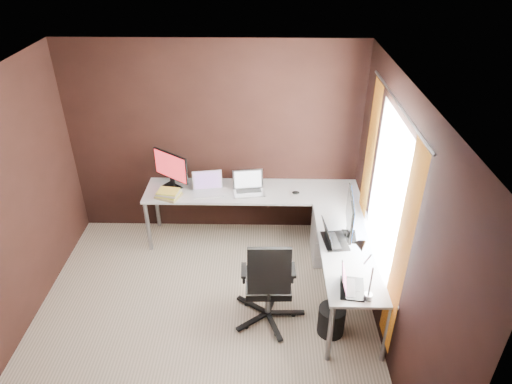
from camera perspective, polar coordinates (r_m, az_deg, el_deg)
room at (r=4.15m, az=-2.84°, el=-3.51°), size 3.60×3.60×2.50m
desk at (r=5.28m, az=3.41°, el=-2.90°), size 2.65×2.25×0.73m
drawer_pedestal at (r=5.65m, az=9.23°, el=-5.47°), size 0.42×0.50×0.60m
monitor_left at (r=5.68m, az=-10.58°, el=2.94°), size 0.46×0.34×0.47m
monitor_right at (r=4.79m, az=11.66°, el=-2.86°), size 0.17×0.60×0.49m
laptop_white at (r=5.63m, az=-6.03°, el=0.54°), size 0.40×0.31×0.24m
laptop_silver at (r=5.60m, az=-0.94°, el=0.60°), size 0.41×0.32×0.25m
laptop_black_big at (r=4.81m, az=9.50°, el=-5.69°), size 0.28×0.37×0.23m
laptop_black_small at (r=4.30m, az=11.56°, el=-11.33°), size 0.26×0.33×0.21m
book_stack at (r=5.59m, az=-10.90°, el=-0.24°), size 0.34×0.31×0.09m
mouse_left at (r=5.56m, az=-10.09°, el=-0.63°), size 0.10×0.08×0.03m
mouse_corner at (r=5.58m, az=5.00°, el=-0.07°), size 0.10×0.07×0.04m
desk_lamp at (r=4.07m, az=13.35°, el=-8.66°), size 0.19×0.22×0.57m
office_chair at (r=4.78m, az=1.51°, el=-12.96°), size 0.59×0.59×1.05m
wastebasket at (r=4.82m, az=9.38°, el=-15.53°), size 0.28×0.28×0.31m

